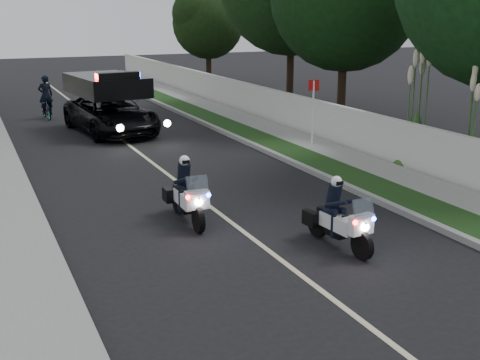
# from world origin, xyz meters

# --- Properties ---
(ground) EXTENTS (120.00, 120.00, 0.00)m
(ground) POSITION_xyz_m (0.00, 0.00, 0.00)
(ground) COLOR black
(ground) RESTS_ON ground
(curb_right) EXTENTS (0.20, 60.00, 0.15)m
(curb_right) POSITION_xyz_m (4.10, 10.00, 0.07)
(curb_right) COLOR gray
(curb_right) RESTS_ON ground
(grass_verge) EXTENTS (1.20, 60.00, 0.16)m
(grass_verge) POSITION_xyz_m (4.80, 10.00, 0.08)
(grass_verge) COLOR #193814
(grass_verge) RESTS_ON ground
(sidewalk_right) EXTENTS (1.40, 60.00, 0.16)m
(sidewalk_right) POSITION_xyz_m (6.10, 10.00, 0.08)
(sidewalk_right) COLOR gray
(sidewalk_right) RESTS_ON ground
(property_wall) EXTENTS (0.22, 60.00, 1.50)m
(property_wall) POSITION_xyz_m (7.10, 10.00, 0.75)
(property_wall) COLOR beige
(property_wall) RESTS_ON ground
(curb_left) EXTENTS (0.20, 60.00, 0.15)m
(curb_left) POSITION_xyz_m (-4.10, 10.00, 0.07)
(curb_left) COLOR gray
(curb_left) RESTS_ON ground
(lane_marking) EXTENTS (0.12, 50.00, 0.01)m
(lane_marking) POSITION_xyz_m (0.00, 10.00, 0.00)
(lane_marking) COLOR #BFB78C
(lane_marking) RESTS_ON ground
(police_moto_left) EXTENTS (0.70, 1.89, 1.59)m
(police_moto_left) POSITION_xyz_m (-0.92, 2.63, 0.00)
(police_moto_left) COLOR silver
(police_moto_left) RESTS_ON ground
(police_moto_right) EXTENTS (0.80, 1.86, 1.54)m
(police_moto_right) POSITION_xyz_m (1.43, -0.23, 0.00)
(police_moto_right) COLOR silver
(police_moto_right) RESTS_ON ground
(police_suv) EXTENTS (3.25, 5.89, 2.73)m
(police_suv) POSITION_xyz_m (-0.03, 14.38, 0.00)
(police_suv) COLOR black
(police_suv) RESTS_ON ground
(bicycle) EXTENTS (0.67, 1.60, 0.82)m
(bicycle) POSITION_xyz_m (-1.97, 19.10, 0.00)
(bicycle) COLOR black
(bicycle) RESTS_ON ground
(cyclist) EXTENTS (0.69, 0.49, 1.80)m
(cyclist) POSITION_xyz_m (-1.97, 19.10, 0.00)
(cyclist) COLOR black
(cyclist) RESTS_ON ground
(sign_post) EXTENTS (0.50, 0.50, 2.56)m
(sign_post) POSITION_xyz_m (6.00, 8.51, 0.00)
(sign_post) COLOR #A90C26
(sign_post) RESTS_ON ground
(pampas_mid) EXTENTS (1.52, 1.52, 3.66)m
(pampas_mid) POSITION_xyz_m (7.60, 2.40, 0.00)
(pampas_mid) COLOR beige
(pampas_mid) RESTS_ON ground
(pampas_far) EXTENTS (1.58, 1.58, 4.05)m
(pampas_far) POSITION_xyz_m (7.60, 4.80, 0.00)
(pampas_far) COLOR beige
(pampas_far) RESTS_ON ground
(tree_right_c) EXTENTS (7.49, 7.49, 10.72)m
(tree_right_c) POSITION_xyz_m (9.61, 12.14, 0.00)
(tree_right_c) COLOR #123510
(tree_right_c) RESTS_ON ground
(tree_right_d) EXTENTS (8.04, 8.04, 12.18)m
(tree_right_d) POSITION_xyz_m (10.02, 17.55, 0.00)
(tree_right_d) COLOR #193C14
(tree_right_d) RESTS_ON ground
(tree_right_e) EXTENTS (4.98, 4.98, 7.94)m
(tree_right_e) POSITION_xyz_m (10.01, 28.95, 0.00)
(tree_right_e) COLOR black
(tree_right_e) RESTS_ON ground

